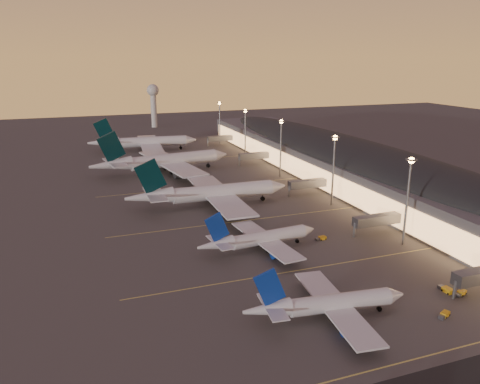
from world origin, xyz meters
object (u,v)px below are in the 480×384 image
airliner_wide_near (210,193)px  airliner_wide_mid (163,161)px  baggage_tug_a (461,293)px  baggage_tug_d (446,289)px  airliner_narrow_north (259,239)px  baggage_tug_b (444,315)px  baggage_tug_c (321,238)px  airliner_narrow_south (326,304)px  airliner_wide_far (144,142)px  radar_tower (153,98)px

airliner_wide_near → airliner_wide_mid: airliner_wide_mid is taller
baggage_tug_a → baggage_tug_d: (-2.00, 2.43, 0.06)m
airliner_narrow_north → baggage_tug_b: bearing=-68.3°
baggage_tug_c → airliner_narrow_south: bearing=-124.4°
baggage_tug_b → baggage_tug_d: 12.06m
baggage_tug_d → airliner_wide_far: bearing=-170.9°
airliner_wide_near → airliner_wide_far: size_ratio=0.97×
airliner_narrow_south → airliner_wide_mid: 138.12m
airliner_wide_near → baggage_tug_b: bearing=-73.7°
airliner_narrow_north → airliner_wide_far: bearing=87.7°
radar_tower → baggage_tug_a: (18.86, -289.23, -21.43)m
airliner_wide_near → airliner_wide_far: 113.24m
airliner_wide_mid → radar_tower: 152.04m
airliner_narrow_north → baggage_tug_d: 49.10m
baggage_tug_d → airliner_narrow_north: bearing=-142.1°
airliner_wide_mid → baggage_tug_a: airliner_wide_mid is taller
airliner_wide_far → baggage_tug_b: size_ratio=17.98×
airliner_wide_mid → baggage_tug_a: bearing=-82.3°
airliner_narrow_north → airliner_wide_far: 156.71m
airliner_wide_mid → baggage_tug_b: 149.22m
airliner_wide_far → baggage_tug_d: 197.91m
airliner_narrow_north → baggage_tug_b: airliner_narrow_north is taller
airliner_wide_mid → airliner_wide_far: size_ratio=1.09×
baggage_tug_c → radar_tower: bearing=85.1°
radar_tower → baggage_tug_c: (5.45, -248.65, -21.41)m
airliner_wide_far → baggage_tug_b: bearing=-76.3°
airliner_wide_mid → baggage_tug_b: size_ratio=19.54×
baggage_tug_d → baggage_tug_a: bearing=37.0°
airliner_wide_near → baggage_tug_d: size_ratio=15.71×
airliner_wide_near → radar_tower: (16.46, 206.01, 16.92)m
airliner_wide_mid → baggage_tug_b: airliner_wide_mid is taller
baggage_tug_b → airliner_narrow_north: bearing=93.2°
airliner_wide_far → baggage_tug_b: airliner_wide_far is taller
airliner_narrow_north → baggage_tug_a: 52.24m
airliner_wide_mid → baggage_tug_d: size_ratio=17.56×
airliner_wide_near → baggage_tug_a: airliner_wide_near is taller
baggage_tug_a → airliner_wide_far: bearing=82.1°
airliner_narrow_north → baggage_tug_a: size_ratio=10.43×
airliner_narrow_north → radar_tower: (14.88, 249.44, 18.50)m
baggage_tug_a → baggage_tug_b: (-10.47, -6.15, -0.01)m
airliner_narrow_south → radar_tower: radar_tower is taller
airliner_narrow_north → baggage_tug_d: size_ratio=9.59×
airliner_wide_far → radar_tower: radar_tower is taller
radar_tower → airliner_wide_far: bearing=-103.7°
baggage_tug_d → airliner_narrow_south: bearing=-91.4°
airliner_narrow_south → baggage_tug_d: size_ratio=9.37×
airliner_narrow_south → airliner_wide_near: 81.41m
baggage_tug_b → airliner_wide_near: bearing=81.9°
airliner_narrow_south → airliner_narrow_north: bearing=95.8°
airliner_wide_near → airliner_wide_mid: bearing=96.9°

